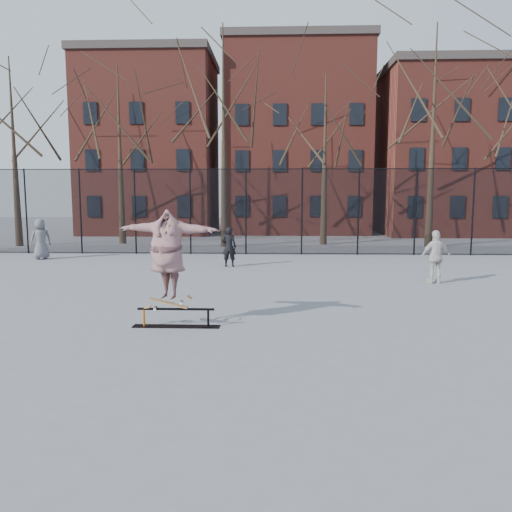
{
  "coord_description": "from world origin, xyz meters",
  "views": [
    {
      "loc": [
        -0.05,
        -10.19,
        2.82
      ],
      "look_at": [
        -0.49,
        1.5,
        1.36
      ],
      "focal_mm": 35.0,
      "sensor_mm": 36.0,
      "label": 1
    }
  ],
  "objects_px": {
    "skate_rail": "(176,319)",
    "bystander_white": "(436,257)",
    "skateboard": "(169,305)",
    "bystander_black": "(229,247)",
    "bystander_grey": "(41,239)",
    "skater": "(168,259)"
  },
  "relations": [
    {
      "from": "bystander_black",
      "to": "bystander_white",
      "type": "height_order",
      "value": "bystander_white"
    },
    {
      "from": "skater",
      "to": "bystander_grey",
      "type": "xyz_separation_m",
      "value": [
        -7.89,
        10.82,
        -0.57
      ]
    },
    {
      "from": "skateboard",
      "to": "bystander_black",
      "type": "bearing_deg",
      "value": 86.96
    },
    {
      "from": "skate_rail",
      "to": "bystander_black",
      "type": "height_order",
      "value": "bystander_black"
    },
    {
      "from": "skateboard",
      "to": "bystander_grey",
      "type": "bearing_deg",
      "value": 126.1
    },
    {
      "from": "skate_rail",
      "to": "skater",
      "type": "bearing_deg",
      "value": 180.0
    },
    {
      "from": "skateboard",
      "to": "bystander_white",
      "type": "height_order",
      "value": "bystander_white"
    },
    {
      "from": "skate_rail",
      "to": "bystander_white",
      "type": "relative_size",
      "value": 1.1
    },
    {
      "from": "skateboard",
      "to": "skater",
      "type": "relative_size",
      "value": 0.39
    },
    {
      "from": "skater",
      "to": "bystander_white",
      "type": "xyz_separation_m",
      "value": [
        7.33,
        5.49,
        -0.61
      ]
    },
    {
      "from": "bystander_black",
      "to": "skater",
      "type": "bearing_deg",
      "value": 90.05
    },
    {
      "from": "skateboard",
      "to": "bystander_white",
      "type": "distance_m",
      "value": 9.17
    },
    {
      "from": "skateboard",
      "to": "skater",
      "type": "distance_m",
      "value": 0.99
    },
    {
      "from": "skater",
      "to": "bystander_white",
      "type": "bearing_deg",
      "value": 49.68
    },
    {
      "from": "skate_rail",
      "to": "skateboard",
      "type": "distance_m",
      "value": 0.34
    },
    {
      "from": "skater",
      "to": "bystander_grey",
      "type": "height_order",
      "value": "skater"
    },
    {
      "from": "bystander_grey",
      "to": "bystander_black",
      "type": "relative_size",
      "value": 1.14
    },
    {
      "from": "bystander_grey",
      "to": "bystander_white",
      "type": "height_order",
      "value": "bystander_grey"
    },
    {
      "from": "skateboard",
      "to": "bystander_black",
      "type": "height_order",
      "value": "bystander_black"
    },
    {
      "from": "skater",
      "to": "bystander_white",
      "type": "relative_size",
      "value": 1.37
    },
    {
      "from": "skate_rail",
      "to": "bystander_white",
      "type": "bearing_deg",
      "value": 37.41
    },
    {
      "from": "bystander_grey",
      "to": "skateboard",
      "type": "bearing_deg",
      "value": 89.5
    }
  ]
}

